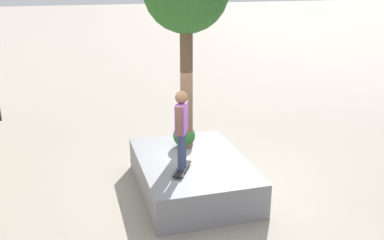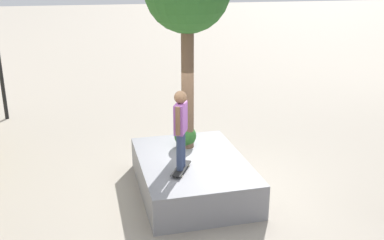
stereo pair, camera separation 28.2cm
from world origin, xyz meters
TOP-DOWN VIEW (x-y plane):
  - ground_plane at (0.00, 0.00)m, footprint 120.00×120.00m
  - planter_ledge at (0.09, 0.33)m, footprint 3.18×2.25m
  - boxwood_shrub at (0.88, 0.30)m, footprint 0.51×0.51m
  - skateboard at (-0.43, 0.69)m, footprint 0.80×0.58m
  - skateboarder at (-0.43, 0.69)m, footprint 0.50×0.36m

SIDE VIEW (x-z plane):
  - ground_plane at x=0.00m, z-range 0.00..0.00m
  - planter_ledge at x=0.09m, z-range 0.00..0.73m
  - skateboard at x=-0.43m, z-range 0.76..0.83m
  - boxwood_shrub at x=0.88m, z-range 0.73..1.25m
  - skateboarder at x=-0.43m, z-range 0.93..2.55m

